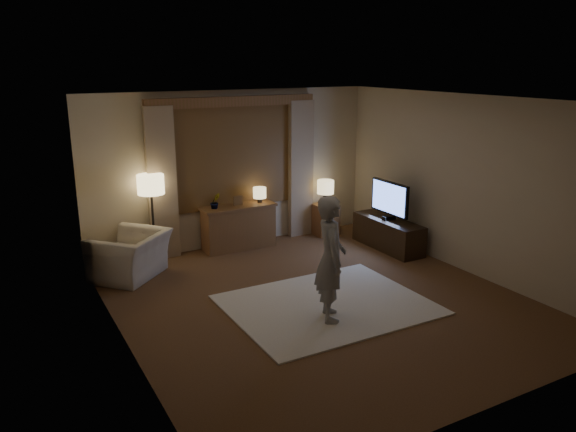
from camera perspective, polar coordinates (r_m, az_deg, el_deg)
room at (r=7.45m, az=1.34°, el=2.19°), size 5.04×5.54×2.64m
rug at (r=7.35m, az=4.03°, el=-8.98°), size 2.50×2.00×0.02m
sideboard at (r=9.41m, az=-5.04°, el=-1.22°), size 1.20×0.40×0.70m
picture_frame at (r=9.29m, az=-5.10°, el=1.44°), size 0.16×0.02×0.20m
plant at (r=9.13m, az=-7.40°, el=1.44°), size 0.16×0.13×0.30m
table_lamp_sideboard at (r=9.43m, az=-2.90°, el=2.31°), size 0.22×0.22×0.30m
floor_lamp at (r=8.75m, az=-13.74°, el=2.65°), size 0.41×0.41×1.40m
armchair at (r=8.45m, az=-15.73°, el=-3.88°), size 1.34×1.34×0.66m
side_table at (r=10.16m, az=3.77°, el=-0.34°), size 0.40×0.40×0.56m
table_lamp_side at (r=10.01m, az=3.83°, el=2.90°), size 0.30×0.30×0.44m
tv_stand at (r=9.55m, az=10.12°, el=-1.79°), size 0.45×1.40×0.50m
tv at (r=9.39m, az=10.29°, el=1.73°), size 0.22×0.89×0.64m
person at (r=6.70m, az=4.36°, el=-4.33°), size 0.56×0.66×1.53m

